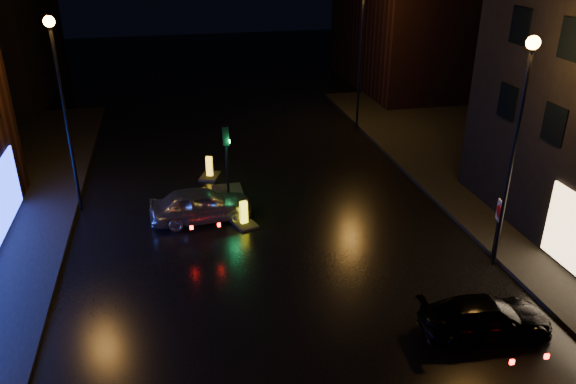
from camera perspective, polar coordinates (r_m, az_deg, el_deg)
name	(u,v)px	position (r m, az deg, el deg)	size (l,w,h in m)	color
building_far_right	(408,7)	(46.09, 12.12, 17.89)	(8.00, 14.00, 12.00)	black
street_lamp_lfar	(60,87)	(24.93, -22.12, 9.82)	(0.44, 0.44, 8.37)	black
street_lamp_rnear	(519,122)	(20.33, 22.40, 6.62)	(0.44, 0.44, 8.37)	black
street_lamp_rfar	(361,39)	(34.31, 7.45, 15.15)	(0.44, 0.44, 8.37)	black
traffic_signal	(228,186)	(26.32, -6.10, 0.57)	(1.40, 2.40, 3.45)	black
silver_hatchback	(201,204)	(24.22, -8.85, -1.25)	(1.73, 4.31, 1.47)	#B6B9BE
dark_sedan	(486,317)	(18.62, 19.44, -11.91)	(1.67, 4.10, 1.19)	black
bollard_near	(244,220)	(23.83, -4.48, -2.82)	(1.17, 1.43, 1.08)	black
bollard_far	(210,173)	(28.59, -7.96, 1.95)	(1.23, 1.47, 1.10)	black
road_sign_right	(499,216)	(21.96, 20.63, -2.34)	(0.21, 0.59, 2.46)	black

